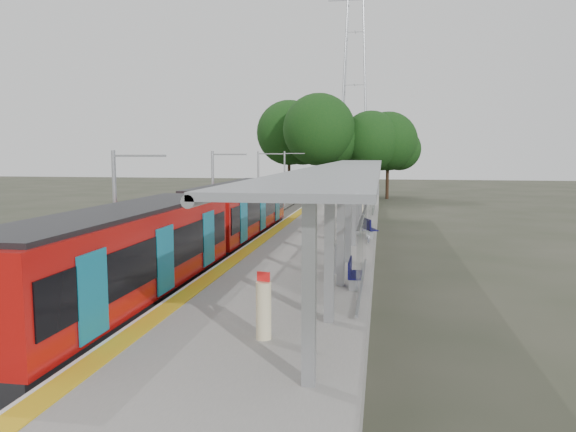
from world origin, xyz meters
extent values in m
plane|color=#474438|center=(0.00, 0.00, 0.00)|extent=(200.00, 200.00, 0.00)
cube|color=#59544C|center=(-4.50, 20.00, 0.12)|extent=(3.00, 70.00, 0.24)
cube|color=gray|center=(0.00, 20.00, 0.50)|extent=(6.00, 50.00, 1.00)
cube|color=gold|center=(-2.55, 20.00, 1.01)|extent=(0.60, 50.00, 0.02)
cube|color=#9EA0A5|center=(0.00, 44.95, 1.60)|extent=(6.00, 0.10, 1.20)
cube|color=black|center=(-4.50, 3.86, 0.65)|extent=(2.50, 13.50, 0.70)
cube|color=#BB100D|center=(-4.50, 3.86, 2.25)|extent=(2.65, 13.50, 2.50)
cube|color=black|center=(-4.50, 3.86, 2.30)|extent=(2.72, 12.96, 1.20)
cube|color=black|center=(-4.50, 3.86, 3.55)|extent=(2.40, 12.82, 0.15)
cube|color=#0D6D8B|center=(-3.14, 3.86, 2.10)|extent=(0.04, 1.30, 2.00)
cylinder|color=black|center=(-4.50, -0.87, 0.35)|extent=(2.20, 0.70, 0.70)
cube|color=black|center=(-4.50, 17.96, 0.65)|extent=(2.50, 13.50, 0.70)
cube|color=#BB100D|center=(-4.50, 17.96, 2.25)|extent=(2.65, 13.50, 2.50)
cube|color=black|center=(-4.50, 17.96, 2.30)|extent=(2.72, 12.96, 1.20)
cube|color=black|center=(-4.50, 17.96, 3.55)|extent=(2.40, 12.83, 0.15)
cube|color=#0D6D8B|center=(-3.14, 17.96, 2.10)|extent=(0.04, 1.30, 2.00)
cylinder|color=black|center=(-4.50, 13.23, 0.35)|extent=(2.20, 0.70, 0.70)
cube|color=black|center=(-4.50, 10.91, 2.00)|extent=(2.30, 0.80, 2.40)
cube|color=#9EA0A5|center=(2.00, -2.00, 2.75)|extent=(0.25, 0.25, 3.50)
cube|color=#9EA0A5|center=(2.00, 2.00, 2.75)|extent=(0.25, 0.25, 3.50)
cube|color=#9EA0A5|center=(2.00, 6.00, 2.75)|extent=(0.25, 0.25, 3.50)
cube|color=#9EA0A5|center=(2.00, 10.00, 2.75)|extent=(0.25, 0.25, 3.50)
cube|color=#9EA0A5|center=(2.00, 14.00, 2.75)|extent=(0.25, 0.25, 3.50)
cube|color=#9EA0A5|center=(2.00, 18.00, 2.75)|extent=(0.25, 0.25, 3.50)
cube|color=#9EA0A5|center=(2.00, 22.00, 2.75)|extent=(0.25, 0.25, 3.50)
cube|color=#9EA0A5|center=(2.00, 26.00, 2.75)|extent=(0.25, 0.25, 3.50)
cube|color=#9EA0A5|center=(2.00, 30.00, 2.75)|extent=(0.25, 0.25, 3.50)
cube|color=#9EA0A5|center=(2.00, 34.00, 2.75)|extent=(0.25, 0.25, 3.50)
cube|color=gray|center=(1.60, 16.00, 4.58)|extent=(3.20, 38.00, 0.16)
cylinder|color=#9EA0A5|center=(0.05, 16.00, 4.50)|extent=(0.24, 38.00, 0.24)
cube|color=silver|center=(2.70, 4.00, 2.20)|extent=(0.05, 3.70, 2.20)
cube|color=silver|center=(2.70, 8.00, 2.20)|extent=(0.05, 3.70, 2.20)
cube|color=silver|center=(2.70, 16.00, 2.20)|extent=(0.05, 3.70, 2.20)
cube|color=silver|center=(2.70, 20.00, 2.20)|extent=(0.05, 3.70, 2.20)
cube|color=silver|center=(2.70, 28.00, 2.20)|extent=(0.05, 3.70, 2.20)
cube|color=silver|center=(2.70, 32.00, 2.20)|extent=(0.05, 3.70, 2.20)
cylinder|color=#382316|center=(-7.82, 54.92, 2.55)|extent=(0.36, 0.36, 5.10)
sphere|color=#1C3F12|center=(-7.82, 54.92, 7.65)|extent=(7.75, 7.75, 7.75)
cylinder|color=#382316|center=(-3.62, 49.46, 2.59)|extent=(0.36, 0.36, 5.18)
sphere|color=#1C3F12|center=(-3.62, 49.46, 7.78)|extent=(7.88, 7.88, 7.88)
cylinder|color=#382316|center=(-0.85, 56.59, 2.09)|extent=(0.36, 0.36, 4.17)
sphere|color=#1C3F12|center=(-0.85, 56.59, 6.26)|extent=(6.34, 6.34, 6.34)
cylinder|color=#382316|center=(1.95, 51.73, 2.20)|extent=(0.36, 0.36, 4.39)
sphere|color=#1C3F12|center=(1.95, 51.73, 6.59)|extent=(6.68, 6.68, 6.68)
cylinder|color=#382316|center=(3.86, 53.01, 2.19)|extent=(0.36, 0.36, 4.38)
sphere|color=#1C3F12|center=(3.86, 53.01, 6.57)|extent=(6.65, 6.65, 6.65)
cylinder|color=#9EA0A5|center=(-6.30, 7.00, 2.70)|extent=(0.16, 0.16, 5.40)
cube|color=#9EA0A5|center=(-5.30, 7.00, 5.20)|extent=(2.00, 0.08, 0.08)
cylinder|color=#9EA0A5|center=(-6.30, 19.00, 2.70)|extent=(0.16, 0.16, 5.40)
cube|color=#9EA0A5|center=(-5.30, 19.00, 5.20)|extent=(2.00, 0.08, 0.08)
cylinder|color=#9EA0A5|center=(-6.30, 31.00, 2.70)|extent=(0.16, 0.16, 5.40)
cube|color=#9EA0A5|center=(-5.30, 31.00, 5.20)|extent=(2.00, 0.08, 0.08)
cylinder|color=#9EA0A5|center=(-6.30, 43.00, 2.70)|extent=(0.16, 0.16, 5.40)
cube|color=#9EA0A5|center=(-5.30, 43.00, 5.20)|extent=(2.00, 0.08, 0.08)
cube|color=#0F0D43|center=(2.49, 5.82, 1.40)|extent=(0.41, 1.33, 0.05)
cube|color=#0F0D43|center=(2.31, 5.82, 1.67)|extent=(0.06, 1.33, 0.49)
cube|color=#9EA0A5|center=(2.49, 5.29, 1.20)|extent=(0.36, 0.05, 0.39)
cube|color=#9EA0A5|center=(2.49, 6.35, 1.20)|extent=(0.36, 0.05, 0.39)
cube|color=#0F0D43|center=(2.70, 16.68, 1.43)|extent=(0.91, 1.49, 0.06)
cube|color=#0F0D43|center=(2.51, 16.68, 1.71)|extent=(0.57, 1.35, 0.52)
cube|color=#9EA0A5|center=(2.70, 16.11, 1.21)|extent=(0.38, 0.19, 0.42)
cube|color=#9EA0A5|center=(2.70, 17.25, 1.21)|extent=(0.38, 0.19, 0.42)
cube|color=#0F0D43|center=(1.53, 22.92, 1.51)|extent=(0.56, 1.71, 0.07)
cube|color=#0F0D43|center=(1.30, 22.92, 1.85)|extent=(0.12, 1.70, 0.62)
cube|color=#9EA0A5|center=(1.53, 22.24, 1.25)|extent=(0.45, 0.08, 0.50)
cube|color=#9EA0A5|center=(1.53, 23.60, 1.25)|extent=(0.45, 0.08, 0.50)
cylinder|color=beige|center=(0.63, 0.40, 1.67)|extent=(0.36, 0.36, 1.35)
cube|color=red|center=(0.63, 0.40, 2.48)|extent=(0.32, 0.13, 0.22)
cylinder|color=beige|center=(1.94, 22.80, 1.84)|extent=(0.45, 0.45, 1.67)
cube|color=red|center=(1.94, 22.80, 2.84)|extent=(0.39, 0.22, 0.28)
cylinder|color=#9EA0A5|center=(1.68, 7.96, 1.51)|extent=(0.66, 0.66, 1.02)
camera|label=1|loc=(3.29, -12.00, 5.33)|focal=35.00mm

